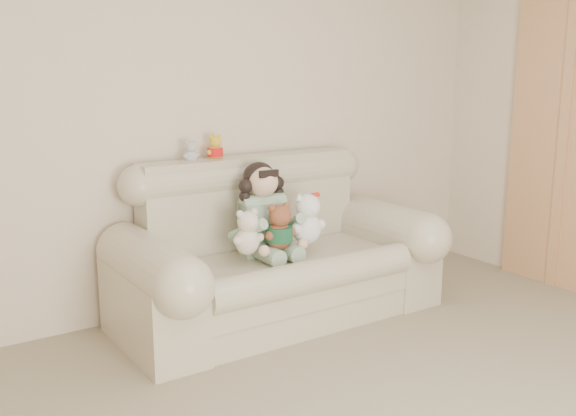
{
  "coord_description": "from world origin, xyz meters",
  "views": [
    {
      "loc": [
        -2.07,
        -1.39,
        1.6
      ],
      "look_at": [
        0.13,
        1.9,
        0.75
      ],
      "focal_mm": 40.52,
      "sensor_mm": 36.0,
      "label": 1
    }
  ],
  "objects_px": {
    "sofa": "(279,241)",
    "white_cat": "(307,213)",
    "cream_teddy": "(247,228)",
    "seated_child": "(263,208)",
    "brown_teddy": "(279,222)"
  },
  "relations": [
    {
      "from": "white_cat",
      "to": "sofa",
      "type": "bearing_deg",
      "value": 149.13
    },
    {
      "from": "sofa",
      "to": "seated_child",
      "type": "bearing_deg",
      "value": 132.78
    },
    {
      "from": "sofa",
      "to": "brown_teddy",
      "type": "xyz_separation_m",
      "value": [
        -0.08,
        -0.11,
        0.16
      ]
    },
    {
      "from": "brown_teddy",
      "to": "white_cat",
      "type": "bearing_deg",
      "value": -4.45
    },
    {
      "from": "sofa",
      "to": "white_cat",
      "type": "xyz_separation_m",
      "value": [
        0.15,
        -0.1,
        0.18
      ]
    },
    {
      "from": "sofa",
      "to": "white_cat",
      "type": "bearing_deg",
      "value": -34.19
    },
    {
      "from": "brown_teddy",
      "to": "seated_child",
      "type": "bearing_deg",
      "value": 81.69
    },
    {
      "from": "cream_teddy",
      "to": "sofa",
      "type": "bearing_deg",
      "value": 11.12
    },
    {
      "from": "sofa",
      "to": "seated_child",
      "type": "xyz_separation_m",
      "value": [
        -0.07,
        0.08,
        0.21
      ]
    },
    {
      "from": "sofa",
      "to": "seated_child",
      "type": "relative_size",
      "value": 3.44
    },
    {
      "from": "brown_teddy",
      "to": "cream_teddy",
      "type": "bearing_deg",
      "value": 167.28
    },
    {
      "from": "white_cat",
      "to": "cream_teddy",
      "type": "height_order",
      "value": "white_cat"
    },
    {
      "from": "sofa",
      "to": "white_cat",
      "type": "height_order",
      "value": "sofa"
    },
    {
      "from": "seated_child",
      "to": "cream_teddy",
      "type": "distance_m",
      "value": 0.29
    },
    {
      "from": "white_cat",
      "to": "cream_teddy",
      "type": "bearing_deg",
      "value": -177.27
    }
  ]
}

